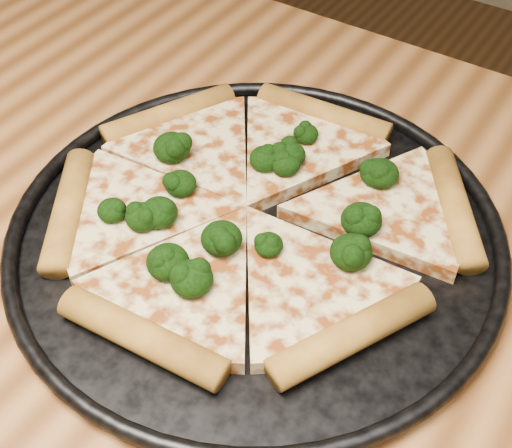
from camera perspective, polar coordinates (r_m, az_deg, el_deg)
The scene contains 3 objects.
pizza_pan at distance 0.53m, azimuth -0.00°, elevation -0.62°, with size 0.38×0.38×0.02m.
pizza at distance 0.54m, azimuth -0.35°, elevation 1.28°, with size 0.34×0.30×0.02m.
broccoli_florets at distance 0.53m, azimuth -0.24°, elevation 1.75°, with size 0.21×0.20×0.02m.
Camera 1 is at (0.15, -0.17, 1.14)m, focal length 49.45 mm.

